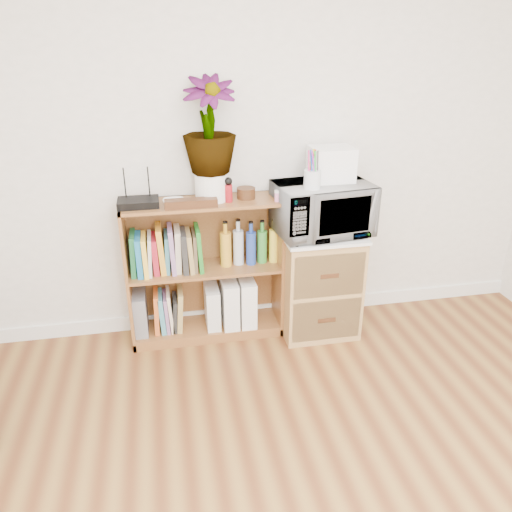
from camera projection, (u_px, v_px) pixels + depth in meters
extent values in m
cube|color=white|center=(254.00, 311.00, 3.62)|extent=(4.00, 0.02, 0.10)
cube|color=brown|center=(205.00, 271.00, 3.26)|extent=(1.00, 0.30, 0.95)
cube|color=#9E7542|center=(317.00, 283.00, 3.38)|extent=(0.50, 0.45, 0.70)
imported|color=silver|center=(322.00, 209.00, 3.15)|extent=(0.63, 0.47, 0.32)
cylinder|color=silver|center=(312.00, 179.00, 2.97)|extent=(0.10, 0.10, 0.11)
cube|color=white|center=(331.00, 164.00, 3.11)|extent=(0.26, 0.22, 0.21)
cube|color=black|center=(138.00, 203.00, 2.97)|extent=(0.24, 0.17, 0.04)
imported|color=white|center=(174.00, 202.00, 3.00)|extent=(0.13, 0.13, 0.03)
cylinder|color=white|center=(211.00, 186.00, 3.06)|extent=(0.20, 0.20, 0.17)
imported|color=#2F6829|center=(209.00, 125.00, 2.91)|extent=(0.32, 0.32, 0.56)
cube|color=#371F0F|center=(191.00, 203.00, 2.95)|extent=(0.31, 0.08, 0.05)
cylinder|color=maroon|center=(229.00, 193.00, 3.04)|extent=(0.05, 0.05, 0.11)
cylinder|color=#391F0F|center=(246.00, 193.00, 3.11)|extent=(0.11, 0.11, 0.07)
cube|color=#CF7393|center=(282.00, 197.00, 3.06)|extent=(0.11, 0.04, 0.05)
cube|color=slate|center=(141.00, 312.00, 3.29)|extent=(0.08, 0.22, 0.28)
cube|color=silver|center=(212.00, 306.00, 3.37)|extent=(0.09, 0.23, 0.28)
cube|color=white|center=(229.00, 301.00, 3.38)|extent=(0.10, 0.26, 0.33)
cube|color=white|center=(246.00, 300.00, 3.40)|extent=(0.10, 0.26, 0.33)
cube|color=#1A6435|center=(133.00, 254.00, 3.12)|extent=(0.04, 0.20, 0.27)
cube|color=#1B6AA3|center=(139.00, 254.00, 3.13)|extent=(0.04, 0.20, 0.26)
cube|color=yellow|center=(145.00, 254.00, 3.13)|extent=(0.03, 0.20, 0.26)
cube|color=beige|center=(150.00, 254.00, 3.14)|extent=(0.03, 0.20, 0.25)
cube|color=#A71C2E|center=(155.00, 255.00, 3.15)|extent=(0.04, 0.20, 0.23)
cube|color=gold|center=(161.00, 249.00, 3.14)|extent=(0.05, 0.20, 0.30)
cube|color=teal|center=(167.00, 253.00, 3.16)|extent=(0.04, 0.20, 0.24)
cube|color=#906A9F|center=(172.00, 249.00, 3.16)|extent=(0.04, 0.20, 0.30)
cube|color=beige|center=(178.00, 250.00, 3.17)|extent=(0.04, 0.20, 0.28)
cube|color=#282828|center=(184.00, 250.00, 3.17)|extent=(0.04, 0.20, 0.27)
cube|color=#9C8048|center=(190.00, 250.00, 3.18)|extent=(0.04, 0.20, 0.26)
cube|color=brown|center=(195.00, 251.00, 3.19)|extent=(0.03, 0.20, 0.25)
cube|color=#207A23|center=(199.00, 248.00, 3.19)|extent=(0.04, 0.20, 0.28)
cylinder|color=gold|center=(226.00, 245.00, 3.22)|extent=(0.07, 0.07, 0.30)
cylinder|color=silver|center=(239.00, 243.00, 3.23)|extent=(0.07, 0.07, 0.30)
cylinder|color=#223F9F|center=(251.00, 244.00, 3.25)|extent=(0.06, 0.06, 0.29)
cylinder|color=green|center=(262.00, 243.00, 3.26)|extent=(0.06, 0.06, 0.28)
cylinder|color=yellow|center=(274.00, 241.00, 3.27)|extent=(0.06, 0.06, 0.29)
cylinder|color=silver|center=(285.00, 241.00, 3.29)|extent=(0.06, 0.06, 0.28)
cube|color=#CD5D24|center=(156.00, 311.00, 3.31)|extent=(0.04, 0.19, 0.28)
cube|color=teal|center=(162.00, 311.00, 3.32)|extent=(0.04, 0.19, 0.26)
cube|color=#895F8F|center=(167.00, 312.00, 3.33)|extent=(0.03, 0.19, 0.25)
cube|color=beige|center=(170.00, 310.00, 3.33)|extent=(0.04, 0.19, 0.28)
cube|color=black|center=(175.00, 312.00, 3.34)|extent=(0.04, 0.19, 0.23)
cube|color=#A38A4B|center=(180.00, 308.00, 3.34)|extent=(0.05, 0.19, 0.28)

